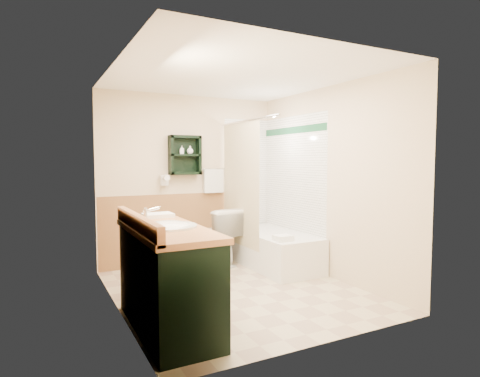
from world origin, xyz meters
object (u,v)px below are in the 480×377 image
soap_bottle_a (182,152)px  soap_bottle_b (190,151)px  vanity_book (131,208)px  wall_shelf (185,155)px  toilet (216,236)px  bathtub (273,249)px  hair_dryer (164,180)px  vanity (168,278)px

soap_bottle_a → soap_bottle_b: (0.12, 0.00, 0.02)m
vanity_book → wall_shelf: bearing=36.9°
wall_shelf → toilet: size_ratio=0.68×
bathtub → soap_bottle_b: size_ratio=12.93×
hair_dryer → bathtub: bearing=-29.0°
wall_shelf → soap_bottle_b: (0.07, -0.01, 0.06)m
bathtub → soap_bottle_b: bearing=143.5°
vanity_book → soap_bottle_a: (1.01, 1.36, 0.59)m
vanity → soap_bottle_a: size_ratio=11.98×
wall_shelf → vanity_book: bearing=-127.7°
toilet → soap_bottle_a: size_ratio=6.82×
hair_dryer → soap_bottle_a: (0.25, -0.03, 0.39)m
bathtub → toilet: toilet is taller
wall_shelf → toilet: (0.38, -0.21, -1.15)m
bathtub → toilet: (-0.64, 0.50, 0.16)m
soap_bottle_a → soap_bottle_b: size_ratio=1.02×
vanity → vanity_book: vanity_book is taller
hair_dryer → bathtub: 1.79m
hair_dryer → toilet: hair_dryer is taller
hair_dryer → soap_bottle_b: soap_bottle_b is taller
hair_dryer → soap_bottle_b: bearing=-4.6°
bathtub → soap_bottle_a: (-1.07, 0.70, 1.35)m
hair_dryer → toilet: bearing=-18.8°
wall_shelf → vanity_book: size_ratio=2.58×
soap_bottle_a → soap_bottle_b: soap_bottle_b is taller
wall_shelf → vanity: bearing=-113.7°
vanity_book → soap_bottle_a: size_ratio=1.80×
wall_shelf → vanity_book: (-1.06, -1.37, -0.55)m
vanity_book → hair_dryer: bearing=46.1°
bathtub → vanity_book: vanity_book is taller
vanity_book → soap_bottle_a: 1.80m
toilet → soap_bottle_a: 1.29m
vanity_book → soap_bottle_b: bearing=35.0°
hair_dryer → soap_bottle_a: soap_bottle_a is taller
soap_bottle_a → vanity_book: bearing=-126.5°
vanity → toilet: bearing=55.1°
hair_dryer → toilet: 1.08m
bathtub → soap_bottle_b: 1.81m
soap_bottle_a → vanity: bearing=-112.6°
toilet → soap_bottle_b: 1.27m
soap_bottle_b → vanity: bearing=-115.5°
vanity → bathtub: vanity is taller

